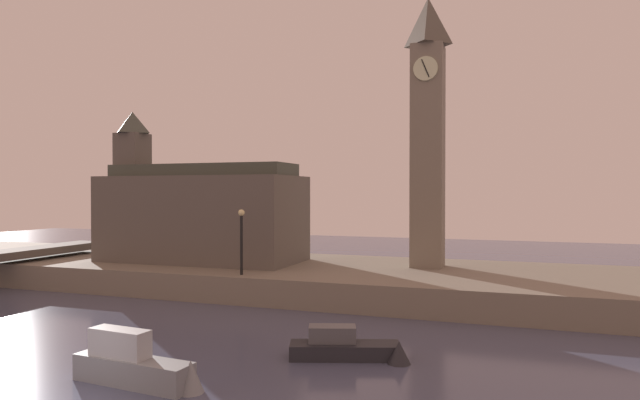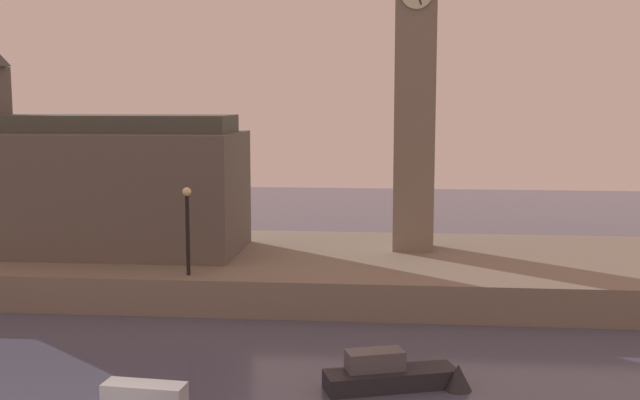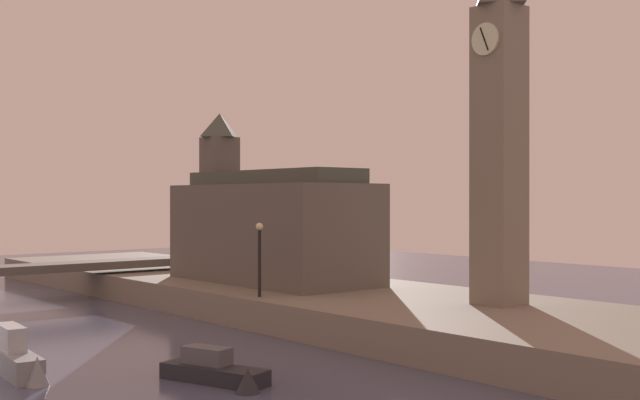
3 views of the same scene
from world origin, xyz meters
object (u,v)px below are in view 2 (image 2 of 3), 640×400
streetlamp (187,220)px  boat_barge_dark (404,376)px  clock_tower (415,71)px  parliament_hall (94,183)px

streetlamp → boat_barge_dark: (8.64, -7.83, -3.37)m
clock_tower → streetlamp: (-9.15, -6.65, -6.14)m
parliament_hall → boat_barge_dark: (14.37, -12.61, -4.29)m
clock_tower → boat_barge_dark: 17.34m
boat_barge_dark → clock_tower: bearing=88.0°
parliament_hall → clock_tower: bearing=7.2°
clock_tower → boat_barge_dark: (-0.52, -14.49, -9.51)m
streetlamp → boat_barge_dark: 12.14m
clock_tower → boat_barge_dark: clock_tower is taller
boat_barge_dark → parliament_hall: bearing=138.7°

